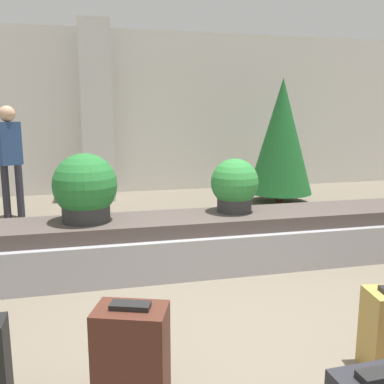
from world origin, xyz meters
The scene contains 9 objects.
ground_plane centered at (0.00, 0.00, 0.00)m, with size 18.00×18.00×0.00m, color #6B6051.
back_wall centered at (0.00, 6.20, 1.60)m, with size 18.00×0.06×3.20m.
carousel centered at (0.00, 1.63, 0.26)m, with size 8.21×0.84×0.55m.
pillar centered at (-0.84, 5.49, 1.60)m, with size 0.55×0.55×3.20m.
suitcase_0 centered at (-0.83, -0.39, 0.28)m, with size 0.46×0.38×0.59m.
potted_plant_0 centered at (-1.06, 1.67, 0.87)m, with size 0.63×0.63×0.67m.
potted_plant_1 centered at (0.49, 1.71, 0.83)m, with size 0.51×0.51×0.57m.
traveler_0 centered at (-2.18, 4.37, 1.02)m, with size 0.37×0.33×1.70m.
decorated_tree centered at (2.31, 4.45, 1.19)m, with size 1.13×1.13×2.20m.
Camera 1 is at (-1.01, -2.56, 1.60)m, focal length 40.00 mm.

